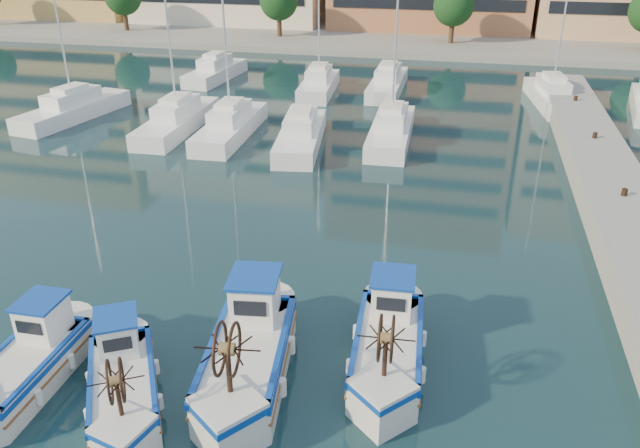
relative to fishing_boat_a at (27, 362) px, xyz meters
The scene contains 6 objects.
ground 4.97m from the fishing_boat_a, 11.76° to the left, with size 300.00×300.00×0.00m, color #18373F.
yacht_marina 28.70m from the fishing_boat_a, 85.47° to the left, with size 40.45×22.95×11.50m.
fishing_boat_a is the anchor object (origin of this frame).
fishing_boat_b 2.87m from the fishing_boat_a, ahead, with size 3.48×4.28×2.60m.
fishing_boat_c 6.04m from the fishing_boat_a, 16.98° to the left, with size 2.79×5.30×3.22m.
fishing_boat_d 10.00m from the fishing_boat_a, 18.54° to the left, with size 2.23×4.77×2.93m.
Camera 1 is at (6.14, -12.43, 11.54)m, focal length 35.00 mm.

